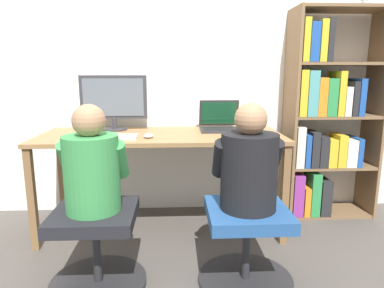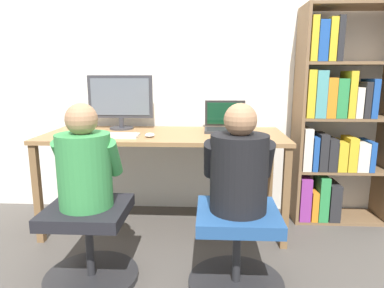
{
  "view_description": "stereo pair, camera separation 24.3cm",
  "coord_description": "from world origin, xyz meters",
  "px_view_note": "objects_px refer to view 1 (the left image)",
  "views": [
    {
      "loc": [
        0.1,
        -2.23,
        1.22
      ],
      "look_at": [
        0.23,
        0.15,
        0.72
      ],
      "focal_mm": 32.0,
      "sensor_mm": 36.0,
      "label": 1
    },
    {
      "loc": [
        0.35,
        -2.23,
        1.22
      ],
      "look_at": [
        0.23,
        0.15,
        0.72
      ],
      "focal_mm": 32.0,
      "sensor_mm": 36.0,
      "label": 2
    }
  ],
  "objects_px": {
    "person_at_monitor": "(92,166)",
    "person_at_laptop": "(249,165)",
    "desktop_monitor": "(114,102)",
    "keyboard": "(110,137)",
    "office_chair_right": "(246,244)",
    "bookshelf": "(324,123)",
    "laptop": "(220,124)",
    "office_chair_left": "(96,246)"
  },
  "relations": [
    {
      "from": "laptop",
      "to": "office_chair_right",
      "type": "relative_size",
      "value": 0.59
    },
    {
      "from": "office_chair_left",
      "to": "bookshelf",
      "type": "height_order",
      "value": "bookshelf"
    },
    {
      "from": "keyboard",
      "to": "bookshelf",
      "type": "distance_m",
      "value": 1.75
    },
    {
      "from": "keyboard",
      "to": "office_chair_right",
      "type": "relative_size",
      "value": 0.69
    },
    {
      "from": "desktop_monitor",
      "to": "office_chair_left",
      "type": "relative_size",
      "value": 0.96
    },
    {
      "from": "office_chair_left",
      "to": "person_at_laptop",
      "type": "height_order",
      "value": "person_at_laptop"
    },
    {
      "from": "keyboard",
      "to": "person_at_monitor",
      "type": "distance_m",
      "value": 0.6
    },
    {
      "from": "desktop_monitor",
      "to": "office_chair_right",
      "type": "distance_m",
      "value": 1.53
    },
    {
      "from": "desktop_monitor",
      "to": "bookshelf",
      "type": "distance_m",
      "value": 1.75
    },
    {
      "from": "office_chair_left",
      "to": "laptop",
      "type": "bearing_deg",
      "value": 48.43
    },
    {
      "from": "keyboard",
      "to": "person_at_laptop",
      "type": "height_order",
      "value": "person_at_laptop"
    },
    {
      "from": "keyboard",
      "to": "bookshelf",
      "type": "relative_size",
      "value": 0.22
    },
    {
      "from": "laptop",
      "to": "keyboard",
      "type": "distance_m",
      "value": 0.9
    },
    {
      "from": "desktop_monitor",
      "to": "person_at_laptop",
      "type": "xyz_separation_m",
      "value": [
        0.9,
        -0.99,
        -0.27
      ]
    },
    {
      "from": "desktop_monitor",
      "to": "person_at_laptop",
      "type": "height_order",
      "value": "desktop_monitor"
    },
    {
      "from": "desktop_monitor",
      "to": "office_chair_left",
      "type": "bearing_deg",
      "value": -87.87
    },
    {
      "from": "office_chair_right",
      "to": "person_at_laptop",
      "type": "relative_size",
      "value": 0.94
    },
    {
      "from": "desktop_monitor",
      "to": "keyboard",
      "type": "height_order",
      "value": "desktop_monitor"
    },
    {
      "from": "desktop_monitor",
      "to": "bookshelf",
      "type": "height_order",
      "value": "bookshelf"
    },
    {
      "from": "office_chair_left",
      "to": "bookshelf",
      "type": "xyz_separation_m",
      "value": [
        1.7,
        0.96,
        0.56
      ]
    },
    {
      "from": "keyboard",
      "to": "office_chair_right",
      "type": "distance_m",
      "value": 1.19
    },
    {
      "from": "laptop",
      "to": "keyboard",
      "type": "relative_size",
      "value": 0.85
    },
    {
      "from": "laptop",
      "to": "office_chair_right",
      "type": "xyz_separation_m",
      "value": [
        0.04,
        -0.95,
        -0.56
      ]
    },
    {
      "from": "laptop",
      "to": "bookshelf",
      "type": "relative_size",
      "value": 0.19
    },
    {
      "from": "office_chair_left",
      "to": "person_at_monitor",
      "type": "height_order",
      "value": "person_at_monitor"
    },
    {
      "from": "laptop",
      "to": "office_chair_left",
      "type": "distance_m",
      "value": 1.36
    },
    {
      "from": "desktop_monitor",
      "to": "laptop",
      "type": "height_order",
      "value": "desktop_monitor"
    },
    {
      "from": "office_chair_left",
      "to": "person_at_laptop",
      "type": "bearing_deg",
      "value": -0.88
    },
    {
      "from": "person_at_monitor",
      "to": "office_chair_left",
      "type": "bearing_deg",
      "value": -90.0
    },
    {
      "from": "desktop_monitor",
      "to": "person_at_monitor",
      "type": "xyz_separation_m",
      "value": [
        0.04,
        -0.97,
        -0.27
      ]
    },
    {
      "from": "person_at_monitor",
      "to": "person_at_laptop",
      "type": "height_order",
      "value": "person_at_laptop"
    },
    {
      "from": "office_chair_right",
      "to": "person_at_monitor",
      "type": "distance_m",
      "value": 0.98
    },
    {
      "from": "laptop",
      "to": "keyboard",
      "type": "xyz_separation_m",
      "value": [
        -0.83,
        -0.33,
        -0.04
      ]
    },
    {
      "from": "office_chair_right",
      "to": "person_at_laptop",
      "type": "height_order",
      "value": "person_at_laptop"
    },
    {
      "from": "keyboard",
      "to": "office_chair_left",
      "type": "relative_size",
      "value": 0.69
    },
    {
      "from": "bookshelf",
      "to": "person_at_laptop",
      "type": "bearing_deg",
      "value": -130.75
    },
    {
      "from": "office_chair_left",
      "to": "office_chair_right",
      "type": "bearing_deg",
      "value": -1.17
    },
    {
      "from": "keyboard",
      "to": "office_chair_right",
      "type": "bearing_deg",
      "value": -35.31
    },
    {
      "from": "person_at_laptop",
      "to": "bookshelf",
      "type": "relative_size",
      "value": 0.34
    },
    {
      "from": "person_at_monitor",
      "to": "bookshelf",
      "type": "distance_m",
      "value": 1.96
    },
    {
      "from": "person_at_laptop",
      "to": "office_chair_left",
      "type": "bearing_deg",
      "value": 179.12
    },
    {
      "from": "person_at_monitor",
      "to": "bookshelf",
      "type": "bearing_deg",
      "value": 29.39
    }
  ]
}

